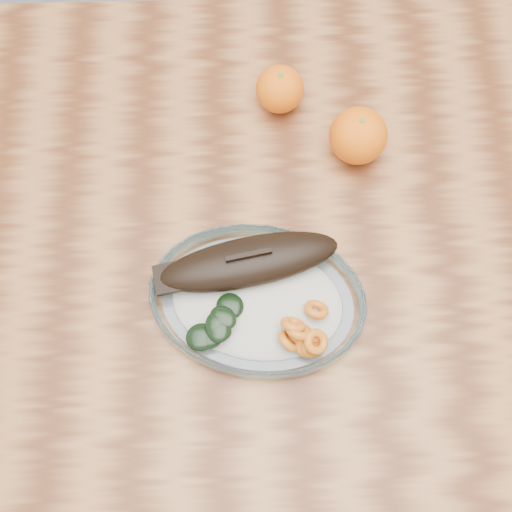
{
  "coord_description": "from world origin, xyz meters",
  "views": [
    {
      "loc": [
        -0.06,
        -0.36,
        1.57
      ],
      "look_at": [
        -0.05,
        -0.06,
        0.77
      ],
      "focal_mm": 45.0,
      "sensor_mm": 36.0,
      "label": 1
    }
  ],
  "objects_px": {
    "orange_left": "(280,89)",
    "plated_meal": "(257,298)",
    "orange_right": "(358,136)",
    "dining_table": "(288,249)"
  },
  "relations": [
    {
      "from": "orange_left",
      "to": "plated_meal",
      "type": "bearing_deg",
      "value": -97.82
    },
    {
      "from": "plated_meal",
      "to": "orange_right",
      "type": "height_order",
      "value": "orange_right"
    },
    {
      "from": "dining_table",
      "to": "orange_left",
      "type": "relative_size",
      "value": 17.01
    },
    {
      "from": "dining_table",
      "to": "orange_right",
      "type": "bearing_deg",
      "value": 49.09
    },
    {
      "from": "dining_table",
      "to": "plated_meal",
      "type": "height_order",
      "value": "plated_meal"
    },
    {
      "from": "dining_table",
      "to": "plated_meal",
      "type": "distance_m",
      "value": 0.17
    },
    {
      "from": "plated_meal",
      "to": "orange_left",
      "type": "xyz_separation_m",
      "value": [
        0.04,
        0.31,
        0.02
      ]
    },
    {
      "from": "dining_table",
      "to": "orange_left",
      "type": "bearing_deg",
      "value": 92.44
    },
    {
      "from": "orange_left",
      "to": "orange_right",
      "type": "relative_size",
      "value": 0.86
    },
    {
      "from": "plated_meal",
      "to": "orange_left",
      "type": "height_order",
      "value": "plated_meal"
    }
  ]
}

